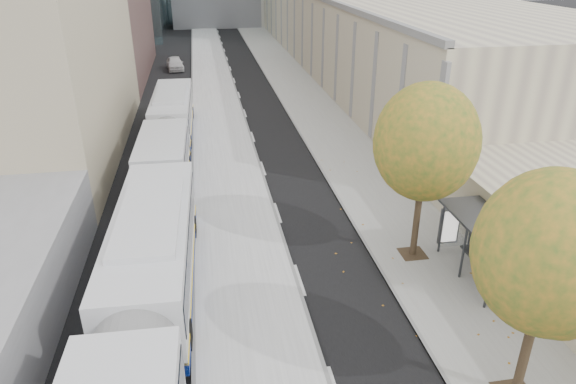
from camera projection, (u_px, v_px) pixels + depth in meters
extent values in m
cube|color=#A2A2A2|center=(218.00, 117.00, 41.04)|extent=(4.25, 150.00, 0.15)
cube|color=gray|center=(316.00, 113.00, 42.27)|extent=(4.75, 150.00, 0.08)
cube|color=gray|center=(353.00, 18.00, 68.17)|extent=(18.00, 92.00, 8.00)
cube|color=#383A3F|center=(485.00, 222.00, 20.01)|extent=(1.90, 4.40, 0.10)
cylinder|color=#383A3F|center=(489.00, 280.00, 18.66)|extent=(0.10, 0.10, 2.40)
cube|color=silver|center=(496.00, 247.00, 20.64)|extent=(0.04, 4.00, 2.10)
cylinder|color=black|center=(525.00, 354.00, 14.76)|extent=(0.28, 0.28, 3.11)
sphere|color=#2B571E|center=(551.00, 253.00, 13.31)|extent=(4.00, 4.00, 4.00)
cylinder|color=black|center=(416.00, 221.00, 21.87)|extent=(0.28, 0.28, 3.24)
sphere|color=#2B571E|center=(426.00, 142.00, 20.35)|extent=(4.20, 4.20, 4.20)
cube|color=silver|center=(142.00, 326.00, 15.93)|extent=(3.29, 19.27, 3.20)
cube|color=black|center=(140.00, 311.00, 15.68)|extent=(3.33, 18.50, 1.11)
cube|color=silver|center=(170.00, 132.00, 33.34)|extent=(2.94, 17.75, 2.95)
cube|color=black|center=(169.00, 124.00, 33.11)|extent=(2.98, 17.05, 1.02)
cube|color=#006B3B|center=(164.00, 194.00, 25.62)|extent=(1.87, 0.10, 1.14)
imported|color=silver|center=(175.00, 63.00, 57.38)|extent=(2.17, 4.43, 1.45)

